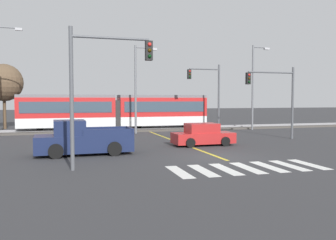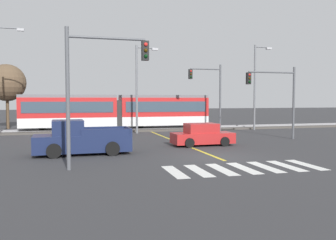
# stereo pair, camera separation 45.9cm
# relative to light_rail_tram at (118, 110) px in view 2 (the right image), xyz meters

# --- Properties ---
(ground_plane) EXTENTS (200.00, 200.00, 0.00)m
(ground_plane) POSITION_rel_light_rail_tram_xyz_m (3.00, -17.83, -2.05)
(ground_plane) COLOR #333335
(track_bed) EXTENTS (120.00, 4.00, 0.18)m
(track_bed) POSITION_rel_light_rail_tram_xyz_m (3.00, 0.01, -1.96)
(track_bed) COLOR #4C4742
(track_bed) RESTS_ON ground
(rail_near) EXTENTS (120.00, 0.08, 0.10)m
(rail_near) POSITION_rel_light_rail_tram_xyz_m (3.00, -0.71, -1.82)
(rail_near) COLOR #939399
(rail_near) RESTS_ON track_bed
(rail_far) EXTENTS (120.00, 0.08, 0.10)m
(rail_far) POSITION_rel_light_rail_tram_xyz_m (3.00, 0.73, -1.82)
(rail_far) COLOR #939399
(rail_far) RESTS_ON track_bed
(light_rail_tram) EXTENTS (18.50, 2.64, 3.43)m
(light_rail_tram) POSITION_rel_light_rail_tram_xyz_m (0.00, 0.00, 0.00)
(light_rail_tram) COLOR silver
(light_rail_tram) RESTS_ON track_bed
(crosswalk_stripe_0) EXTENTS (0.60, 2.81, 0.01)m
(crosswalk_stripe_0) POSITION_rel_light_rail_tram_xyz_m (-0.30, -20.99, -2.04)
(crosswalk_stripe_0) COLOR silver
(crosswalk_stripe_0) RESTS_ON ground
(crosswalk_stripe_1) EXTENTS (0.60, 2.81, 0.01)m
(crosswalk_stripe_1) POSITION_rel_light_rail_tram_xyz_m (0.80, -21.00, -2.04)
(crosswalk_stripe_1) COLOR silver
(crosswalk_stripe_1) RESTS_ON ground
(crosswalk_stripe_2) EXTENTS (0.60, 2.81, 0.01)m
(crosswalk_stripe_2) POSITION_rel_light_rail_tram_xyz_m (1.90, -21.01, -2.04)
(crosswalk_stripe_2) COLOR silver
(crosswalk_stripe_2) RESTS_ON ground
(crosswalk_stripe_3) EXTENTS (0.60, 2.81, 0.01)m
(crosswalk_stripe_3) POSITION_rel_light_rail_tram_xyz_m (3.00, -21.03, -2.04)
(crosswalk_stripe_3) COLOR silver
(crosswalk_stripe_3) RESTS_ON ground
(crosswalk_stripe_4) EXTENTS (0.60, 2.81, 0.01)m
(crosswalk_stripe_4) POSITION_rel_light_rail_tram_xyz_m (4.10, -21.04, -2.04)
(crosswalk_stripe_4) COLOR silver
(crosswalk_stripe_4) RESTS_ON ground
(crosswalk_stripe_5) EXTENTS (0.60, 2.81, 0.01)m
(crosswalk_stripe_5) POSITION_rel_light_rail_tram_xyz_m (5.20, -21.06, -2.04)
(crosswalk_stripe_5) COLOR silver
(crosswalk_stripe_5) RESTS_ON ground
(crosswalk_stripe_6) EXTENTS (0.60, 2.81, 0.01)m
(crosswalk_stripe_6) POSITION_rel_light_rail_tram_xyz_m (6.30, -21.07, -2.04)
(crosswalk_stripe_6) COLOR silver
(crosswalk_stripe_6) RESTS_ON ground
(lane_centre_line) EXTENTS (0.20, 17.03, 0.01)m
(lane_centre_line) POSITION_rel_light_rail_tram_xyz_m (3.00, -10.51, -2.05)
(lane_centre_line) COLOR gold
(lane_centre_line) RESTS_ON ground
(sedan_crossing) EXTENTS (4.23, 1.97, 1.52)m
(sedan_crossing) POSITION_rel_light_rail_tram_xyz_m (4.08, -12.92, -1.35)
(sedan_crossing) COLOR #B22323
(sedan_crossing) RESTS_ON ground
(pickup_truck) EXTENTS (5.45, 2.33, 1.98)m
(pickup_truck) POSITION_rel_light_rail_tram_xyz_m (-4.10, -14.82, -1.21)
(pickup_truck) COLOR #192347
(pickup_truck) RESTS_ON ground
(traffic_light_mid_right) EXTENTS (4.25, 0.38, 5.72)m
(traffic_light_mid_right) POSITION_rel_light_rail_tram_xyz_m (11.03, -11.11, 1.76)
(traffic_light_mid_right) COLOR #515459
(traffic_light_mid_right) RESTS_ON ground
(traffic_light_far_right) EXTENTS (3.25, 0.38, 6.45)m
(traffic_light_far_right) POSITION_rel_light_rail_tram_xyz_m (8.14, -4.40, 2.15)
(traffic_light_far_right) COLOR #515459
(traffic_light_far_right) RESTS_ON ground
(traffic_light_near_left) EXTENTS (3.75, 0.38, 6.34)m
(traffic_light_near_left) POSITION_rel_light_rail_tram_xyz_m (-3.52, -19.30, 2.13)
(traffic_light_near_left) COLOR #515459
(traffic_light_near_left) RESTS_ON ground
(street_lamp_centre) EXTENTS (2.11, 0.28, 8.13)m
(street_lamp_centre) POSITION_rel_light_rail_tram_xyz_m (1.55, -3.18, 2.58)
(street_lamp_centre) COLOR slate
(street_lamp_centre) RESTS_ON ground
(street_lamp_east) EXTENTS (1.93, 0.28, 8.73)m
(street_lamp_east) POSITION_rel_light_rail_tram_xyz_m (13.92, -2.69, 2.86)
(street_lamp_east) COLOR slate
(street_lamp_east) RESTS_ON ground
(bare_tree_far_west) EXTENTS (3.96, 3.96, 6.93)m
(bare_tree_far_west) POSITION_rel_light_rail_tram_xyz_m (-11.08, 5.71, 2.88)
(bare_tree_far_west) COLOR brown
(bare_tree_far_west) RESTS_ON ground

